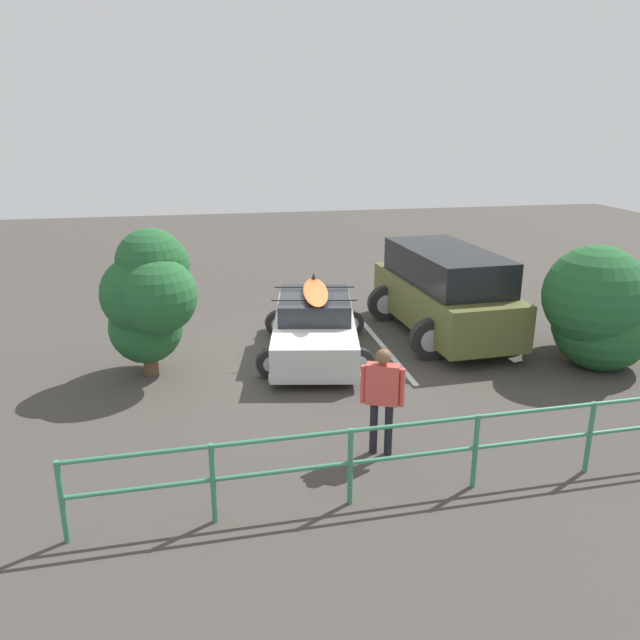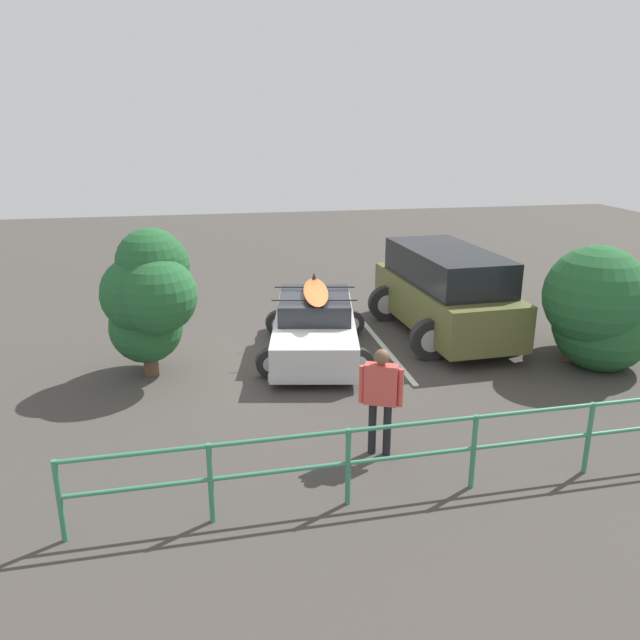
# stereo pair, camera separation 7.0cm
# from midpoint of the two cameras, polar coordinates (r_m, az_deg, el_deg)

# --- Properties ---
(ground_plane) EXTENTS (44.00, 44.00, 0.02)m
(ground_plane) POSITION_cam_midpoint_polar(r_m,az_deg,el_deg) (12.89, -3.14, -3.91)
(ground_plane) COLOR #423D38
(ground_plane) RESTS_ON ground
(parking_stripe) EXTENTS (0.12, 4.02, 0.00)m
(parking_stripe) POSITION_cam_midpoint_polar(r_m,az_deg,el_deg) (13.66, 6.18, -2.66)
(parking_stripe) COLOR silver
(parking_stripe) RESTS_ON ground
(sedan_car) EXTENTS (2.69, 4.24, 1.54)m
(sedan_car) POSITION_cam_midpoint_polar(r_m,az_deg,el_deg) (13.13, -0.34, -0.61)
(sedan_car) COLOR silver
(sedan_car) RESTS_ON ground
(suv_car) EXTENTS (2.84, 4.82, 2.01)m
(suv_car) POSITION_cam_midpoint_polar(r_m,az_deg,el_deg) (14.49, 11.48, 2.57)
(suv_car) COLOR brown
(suv_car) RESTS_ON ground
(person_bystander) EXTENTS (0.60, 0.37, 1.66)m
(person_bystander) POSITION_cam_midpoint_polar(r_m,az_deg,el_deg) (9.12, 5.81, -6.59)
(person_bystander) COLOR black
(person_bystander) RESTS_ON ground
(railing_fence) EXTENTS (10.44, 0.40, 1.07)m
(railing_fence) POSITION_cam_midpoint_polar(r_m,az_deg,el_deg) (8.64, 14.17, -10.57)
(railing_fence) COLOR #387F5B
(railing_fence) RESTS_ON ground
(bush_near_left) EXTENTS (1.79, 2.01, 2.88)m
(bush_near_left) POSITION_cam_midpoint_polar(r_m,az_deg,el_deg) (12.11, -15.17, 2.27)
(bush_near_left) COLOR brown
(bush_near_left) RESTS_ON ground
(bush_near_right) EXTENTS (2.31, 2.64, 2.58)m
(bush_near_right) POSITION_cam_midpoint_polar(r_m,az_deg,el_deg) (13.63, 23.86, 1.02)
(bush_near_right) COLOR brown
(bush_near_right) RESTS_ON ground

